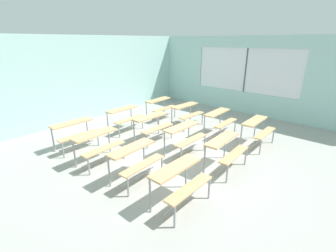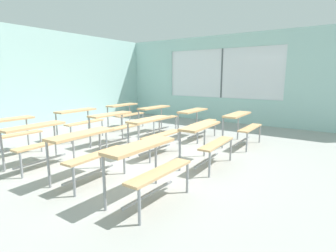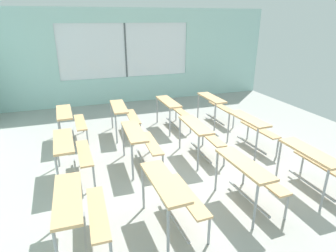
{
  "view_description": "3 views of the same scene",
  "coord_description": "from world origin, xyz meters",
  "px_view_note": "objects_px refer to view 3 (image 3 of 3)",
  "views": [
    {
      "loc": [
        -4.13,
        -3.44,
        2.83
      ],
      "look_at": [
        0.38,
        0.53,
        0.62
      ],
      "focal_mm": 25.09,
      "sensor_mm": 36.0,
      "label": 1
    },
    {
      "loc": [
        -3.8,
        -3.3,
        1.6
      ],
      "look_at": [
        1.14,
        0.13,
        0.46
      ],
      "focal_mm": 28.0,
      "sensor_mm": 36.0,
      "label": 2
    },
    {
      "loc": [
        -4.41,
        2.28,
        2.69
      ],
      "look_at": [
        0.91,
        0.45,
        0.55
      ],
      "focal_mm": 30.41,
      "sensor_mm": 36.0,
      "label": 3
    }
  ],
  "objects_px": {
    "desk_bench_r3c1": "(71,148)",
    "desk_bench_r0c2": "(215,103)",
    "desk_bench_r1c2": "(172,107)",
    "desk_bench_r2c2": "(124,112)",
    "desk_bench_r0c0": "(314,160)",
    "desk_bench_r3c2": "(70,118)",
    "desk_bench_r1c0": "(249,172)",
    "desk_bench_r3c0": "(79,207)",
    "desk_bench_r1c1": "(200,131)",
    "desk_bench_r2c0": "(172,190)",
    "desk_bench_r2c1": "(140,138)",
    "desk_bench_r0c1": "(252,125)"
  },
  "relations": [
    {
      "from": "desk_bench_r1c2",
      "to": "desk_bench_r3c1",
      "type": "xyz_separation_m",
      "value": [
        -1.73,
        2.5,
        0.0
      ]
    },
    {
      "from": "desk_bench_r3c0",
      "to": "desk_bench_r1c0",
      "type": "bearing_deg",
      "value": -87.74
    },
    {
      "from": "desk_bench_r2c1",
      "to": "desk_bench_r1c0",
      "type": "bearing_deg",
      "value": -143.2
    },
    {
      "from": "desk_bench_r0c2",
      "to": "desk_bench_r2c1",
      "type": "height_order",
      "value": "same"
    },
    {
      "from": "desk_bench_r2c2",
      "to": "desk_bench_r3c1",
      "type": "distance_m",
      "value": 2.11
    },
    {
      "from": "desk_bench_r0c0",
      "to": "desk_bench_r3c2",
      "type": "bearing_deg",
      "value": 47.65
    },
    {
      "from": "desk_bench_r2c0",
      "to": "desk_bench_r2c2",
      "type": "height_order",
      "value": "same"
    },
    {
      "from": "desk_bench_r2c0",
      "to": "desk_bench_r2c1",
      "type": "height_order",
      "value": "same"
    },
    {
      "from": "desk_bench_r1c1",
      "to": "desk_bench_r1c2",
      "type": "bearing_deg",
      "value": 0.19
    },
    {
      "from": "desk_bench_r0c1",
      "to": "desk_bench_r2c1",
      "type": "bearing_deg",
      "value": 85.81
    },
    {
      "from": "desk_bench_r1c0",
      "to": "desk_bench_r1c1",
      "type": "height_order",
      "value": "same"
    },
    {
      "from": "desk_bench_r1c0",
      "to": "desk_bench_r1c1",
      "type": "relative_size",
      "value": 1.01
    },
    {
      "from": "desk_bench_r2c1",
      "to": "desk_bench_r2c2",
      "type": "bearing_deg",
      "value": 1.43
    },
    {
      "from": "desk_bench_r0c0",
      "to": "desk_bench_r1c0",
      "type": "relative_size",
      "value": 0.98
    },
    {
      "from": "desk_bench_r1c0",
      "to": "desk_bench_r2c1",
      "type": "relative_size",
      "value": 1.01
    },
    {
      "from": "desk_bench_r0c2",
      "to": "desk_bench_r2c1",
      "type": "bearing_deg",
      "value": 123.81
    },
    {
      "from": "desk_bench_r1c1",
      "to": "desk_bench_r1c0",
      "type": "bearing_deg",
      "value": -178.38
    },
    {
      "from": "desk_bench_r1c0",
      "to": "desk_bench_r1c2",
      "type": "bearing_deg",
      "value": -2.92
    },
    {
      "from": "desk_bench_r0c0",
      "to": "desk_bench_r1c0",
      "type": "xyz_separation_m",
      "value": [
        0.01,
        1.2,
        0.0
      ]
    },
    {
      "from": "desk_bench_r1c2",
      "to": "desk_bench_r1c1",
      "type": "bearing_deg",
      "value": 178.0
    },
    {
      "from": "desk_bench_r0c2",
      "to": "desk_bench_r3c0",
      "type": "height_order",
      "value": "same"
    },
    {
      "from": "desk_bench_r0c1",
      "to": "desk_bench_r1c2",
      "type": "xyz_separation_m",
      "value": [
        1.78,
        1.16,
        0.0
      ]
    },
    {
      "from": "desk_bench_r1c1",
      "to": "desk_bench_r2c1",
      "type": "height_order",
      "value": "same"
    },
    {
      "from": "desk_bench_r3c1",
      "to": "desk_bench_r0c2",
      "type": "bearing_deg",
      "value": -67.02
    },
    {
      "from": "desk_bench_r0c0",
      "to": "desk_bench_r3c1",
      "type": "distance_m",
      "value": 4.06
    },
    {
      "from": "desk_bench_r2c0",
      "to": "desk_bench_r2c1",
      "type": "distance_m",
      "value": 1.82
    },
    {
      "from": "desk_bench_r1c2",
      "to": "desk_bench_r2c2",
      "type": "height_order",
      "value": "same"
    },
    {
      "from": "desk_bench_r3c0",
      "to": "desk_bench_r3c1",
      "type": "bearing_deg",
      "value": 2.81
    },
    {
      "from": "desk_bench_r1c1",
      "to": "desk_bench_r2c0",
      "type": "relative_size",
      "value": 0.99
    },
    {
      "from": "desk_bench_r1c1",
      "to": "desk_bench_r0c1",
      "type": "bearing_deg",
      "value": -89.96
    },
    {
      "from": "desk_bench_r0c0",
      "to": "desk_bench_r2c0",
      "type": "bearing_deg",
      "value": 92.1
    },
    {
      "from": "desk_bench_r3c2",
      "to": "desk_bench_r0c2",
      "type": "bearing_deg",
      "value": -91.48
    },
    {
      "from": "desk_bench_r1c2",
      "to": "desk_bench_r2c1",
      "type": "distance_m",
      "value": 2.12
    },
    {
      "from": "desk_bench_r1c2",
      "to": "desk_bench_r2c0",
      "type": "xyz_separation_m",
      "value": [
        -3.52,
        1.27,
        0.0
      ]
    },
    {
      "from": "desk_bench_r0c1",
      "to": "desk_bench_r3c0",
      "type": "distance_m",
      "value": 4.0
    },
    {
      "from": "desk_bench_r1c1",
      "to": "desk_bench_r3c1",
      "type": "distance_m",
      "value": 2.47
    },
    {
      "from": "desk_bench_r3c1",
      "to": "desk_bench_r3c2",
      "type": "height_order",
      "value": "same"
    },
    {
      "from": "desk_bench_r1c2",
      "to": "desk_bench_r2c2",
      "type": "distance_m",
      "value": 1.26
    },
    {
      "from": "desk_bench_r1c0",
      "to": "desk_bench_r1c2",
      "type": "distance_m",
      "value": 3.45
    },
    {
      "from": "desk_bench_r2c2",
      "to": "desk_bench_r1c1",
      "type": "bearing_deg",
      "value": -141.96
    },
    {
      "from": "desk_bench_r1c2",
      "to": "desk_bench_r2c1",
      "type": "height_order",
      "value": "same"
    },
    {
      "from": "desk_bench_r0c2",
      "to": "desk_bench_r1c0",
      "type": "distance_m",
      "value": 3.64
    },
    {
      "from": "desk_bench_r0c0",
      "to": "desk_bench_r1c2",
      "type": "relative_size",
      "value": 1.0
    },
    {
      "from": "desk_bench_r2c2",
      "to": "desk_bench_r3c2",
      "type": "relative_size",
      "value": 1.01
    },
    {
      "from": "desk_bench_r1c0",
      "to": "desk_bench_r2c0",
      "type": "distance_m",
      "value": 1.25
    },
    {
      "from": "desk_bench_r0c0",
      "to": "desk_bench_r3c2",
      "type": "distance_m",
      "value": 5.0
    },
    {
      "from": "desk_bench_r0c2",
      "to": "desk_bench_r2c0",
      "type": "distance_m",
      "value": 4.29
    },
    {
      "from": "desk_bench_r1c0",
      "to": "desk_bench_r3c2",
      "type": "bearing_deg",
      "value": 33.48
    },
    {
      "from": "desk_bench_r0c2",
      "to": "desk_bench_r2c0",
      "type": "bearing_deg",
      "value": 144.26
    },
    {
      "from": "desk_bench_r0c0",
      "to": "desk_bench_r3c2",
      "type": "xyz_separation_m",
      "value": [
        3.4,
        3.66,
        0.0
      ]
    }
  ]
}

